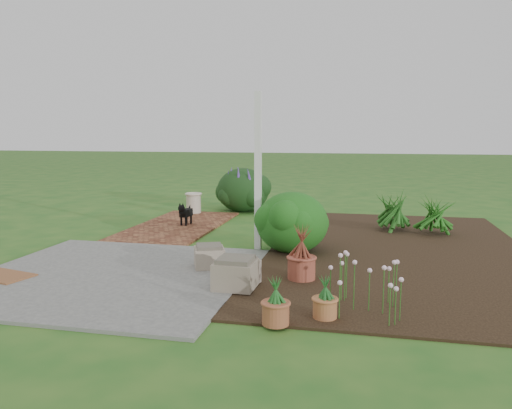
% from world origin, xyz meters
% --- Properties ---
extents(ground, '(80.00, 80.00, 0.00)m').
position_xyz_m(ground, '(0.00, 0.00, 0.00)').
color(ground, '#215A1C').
rests_on(ground, ground).
extents(concrete_patio, '(3.50, 3.50, 0.04)m').
position_xyz_m(concrete_patio, '(-1.25, -1.75, 0.02)').
color(concrete_patio, '#595957').
rests_on(concrete_patio, ground).
extents(brick_path, '(1.60, 3.50, 0.04)m').
position_xyz_m(brick_path, '(-1.70, 1.75, 0.02)').
color(brick_path, '#5D2E1D').
rests_on(brick_path, ground).
extents(garden_bed, '(4.00, 7.00, 0.03)m').
position_xyz_m(garden_bed, '(2.50, 0.50, 0.01)').
color(garden_bed, black).
rests_on(garden_bed, ground).
extents(veranda_post, '(0.10, 0.10, 2.50)m').
position_xyz_m(veranda_post, '(0.30, 0.10, 1.25)').
color(veranda_post, white).
rests_on(veranda_post, ground).
extents(stone_trough_near, '(0.48, 0.48, 0.32)m').
position_xyz_m(stone_trough_near, '(0.48, -1.97, 0.20)').
color(stone_trough_near, gray).
rests_on(stone_trough_near, concrete_patio).
extents(stone_trough_mid, '(0.51, 0.51, 0.28)m').
position_xyz_m(stone_trough_mid, '(0.48, -1.85, 0.18)').
color(stone_trough_mid, gray).
rests_on(stone_trough_mid, concrete_patio).
extents(stone_trough_far, '(0.52, 0.52, 0.27)m').
position_xyz_m(stone_trough_far, '(-0.11, -1.15, 0.17)').
color(stone_trough_far, gray).
rests_on(stone_trough_far, concrete_patio).
extents(coir_doormat, '(0.82, 0.63, 0.02)m').
position_xyz_m(coir_doormat, '(-2.55, -2.19, 0.05)').
color(coir_doormat, brown).
rests_on(coir_doormat, concrete_patio).
extents(black_dog, '(0.18, 0.49, 0.42)m').
position_xyz_m(black_dog, '(-1.57, 1.79, 0.29)').
color(black_dog, black).
rests_on(black_dog, brick_path).
extents(cream_ceramic_urn, '(0.43, 0.43, 0.45)m').
position_xyz_m(cream_ceramic_urn, '(-1.92, 3.27, 0.26)').
color(cream_ceramic_urn, beige).
rests_on(cream_ceramic_urn, brick_path).
extents(evergreen_shrub, '(1.14, 1.14, 0.96)m').
position_xyz_m(evergreen_shrub, '(0.85, 0.08, 0.51)').
color(evergreen_shrub, '#104111').
rests_on(evergreen_shrub, garden_bed).
extents(agapanthus_clump_back, '(1.10, 1.10, 0.82)m').
position_xyz_m(agapanthus_clump_back, '(3.21, 1.97, 0.44)').
color(agapanthus_clump_back, '#1A410F').
rests_on(agapanthus_clump_back, garden_bed).
extents(agapanthus_clump_front, '(1.25, 1.25, 0.88)m').
position_xyz_m(agapanthus_clump_front, '(2.47, 2.15, 0.47)').
color(agapanthus_clump_front, '#1B3811').
rests_on(agapanthus_clump_front, garden_bed).
extents(pink_flower_patch, '(1.08, 1.08, 0.57)m').
position_xyz_m(pink_flower_patch, '(2.00, -2.40, 0.32)').
color(pink_flower_patch, '#113D0F').
rests_on(pink_flower_patch, garden_bed).
extents(terracotta_pot_bronze, '(0.43, 0.43, 0.29)m').
position_xyz_m(terracotta_pot_bronze, '(1.19, -1.41, 0.17)').
color(terracotta_pot_bronze, brown).
rests_on(terracotta_pot_bronze, garden_bed).
extents(terracotta_pot_small_left, '(0.25, 0.25, 0.20)m').
position_xyz_m(terracotta_pot_small_left, '(1.60, -2.70, 0.13)').
color(terracotta_pot_small_left, '#AC663A').
rests_on(terracotta_pot_small_left, garden_bed).
extents(terracotta_pot_small_right, '(0.31, 0.31, 0.22)m').
position_xyz_m(terracotta_pot_small_right, '(1.15, -2.98, 0.14)').
color(terracotta_pot_small_right, '#9A5234').
rests_on(terracotta_pot_small_right, garden_bed).
extents(purple_flowering_bush, '(1.53, 1.53, 1.07)m').
position_xyz_m(purple_flowering_bush, '(-0.93, 4.05, 0.53)').
color(purple_flowering_bush, black).
rests_on(purple_flowering_bush, ground).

